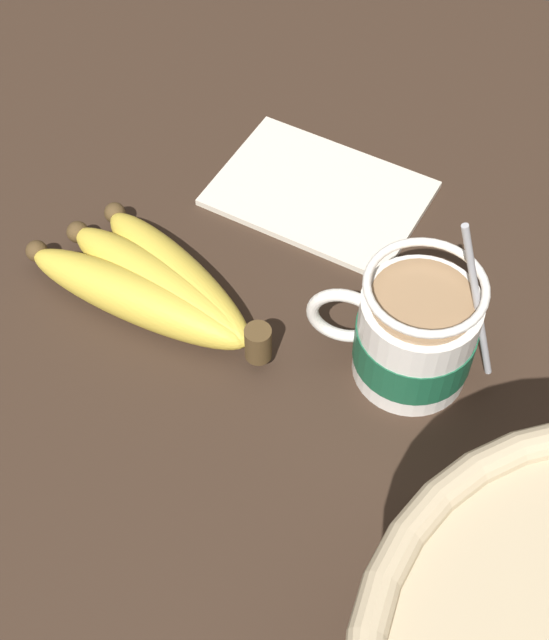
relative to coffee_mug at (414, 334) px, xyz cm
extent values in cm
cube|color=#332319|center=(6.79, -2.93, -6.22)|extent=(93.65, 93.65, 3.96)
cylinder|color=white|center=(-0.13, 0.00, -0.22)|extent=(8.45, 8.45, 8.05)
cylinder|color=#195638|center=(-0.13, 0.00, -0.83)|extent=(8.65, 8.65, 3.41)
torus|color=white|center=(5.03, 0.00, 0.63)|extent=(5.58, 0.90, 5.58)
cylinder|color=#997551|center=(-0.13, 0.00, 3.90)|extent=(7.25, 7.25, 0.40)
torus|color=white|center=(-0.13, 0.00, 5.50)|extent=(8.45, 8.45, 0.60)
cylinder|color=#B2B2B7|center=(-3.70, 0.00, 4.50)|extent=(4.65, 0.50, 14.63)
ellipsoid|color=#B2B2B7|center=(-1.61, 0.00, -2.74)|extent=(3.00, 2.00, 0.80)
cylinder|color=#4C381E|center=(10.83, 2.26, -1.47)|extent=(2.00, 2.00, 3.00)
ellipsoid|color=gold|center=(18.63, -3.30, -2.28)|extent=(16.26, 13.17, 3.93)
sphere|color=#4C381E|center=(25.62, -8.28, -2.28)|extent=(1.77, 1.77, 1.77)
ellipsoid|color=gold|center=(19.78, -1.85, -2.24)|extent=(17.76, 11.03, 4.01)
sphere|color=#4C381E|center=(27.82, -5.54, -2.24)|extent=(1.80, 1.80, 1.80)
ellipsoid|color=gold|center=(21.05, -0.26, -2.30)|extent=(19.43, 8.35, 3.89)
sphere|color=#4C381E|center=(30.30, -2.54, -2.30)|extent=(1.75, 1.75, 1.75)
cube|color=beige|center=(9.93, -15.99, -3.94)|extent=(20.28, 16.65, 0.60)
camera|label=1|loc=(1.14, 38.07, 51.26)|focal=50.00mm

